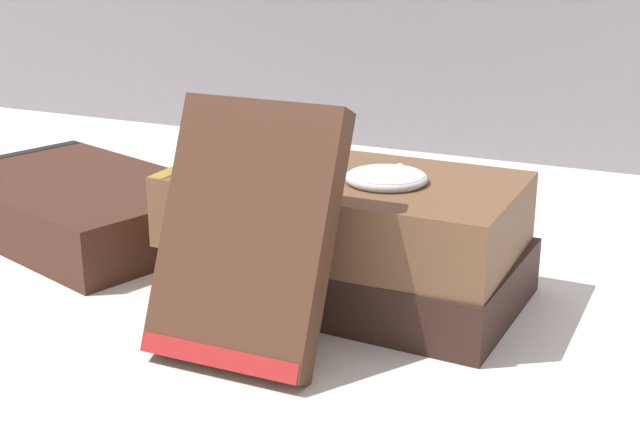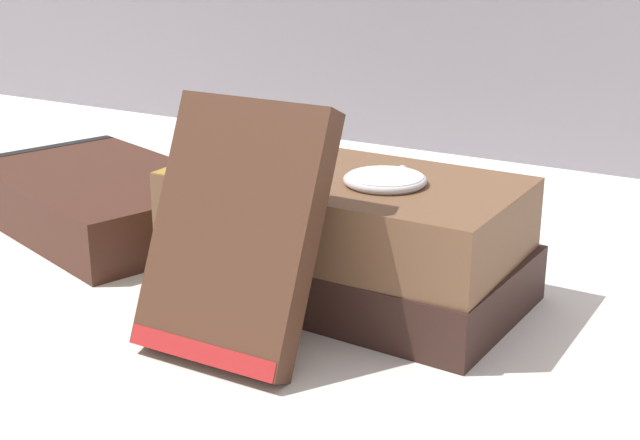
# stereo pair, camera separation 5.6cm
# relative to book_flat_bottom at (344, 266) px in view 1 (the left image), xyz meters

# --- Properties ---
(ground_plane) EXTENTS (3.00, 3.00, 0.00)m
(ground_plane) POSITION_rel_book_flat_bottom_xyz_m (-0.05, -0.04, -0.02)
(ground_plane) COLOR white
(book_flat_bottom) EXTENTS (0.24, 0.15, 0.04)m
(book_flat_bottom) POSITION_rel_book_flat_bottom_xyz_m (0.00, 0.00, 0.00)
(book_flat_bottom) COLOR #331E19
(book_flat_bottom) RESTS_ON ground_plane
(book_flat_top) EXTENTS (0.24, 0.14, 0.05)m
(book_flat_top) POSITION_rel_book_flat_bottom_xyz_m (-0.00, -0.00, 0.04)
(book_flat_top) COLOR brown
(book_flat_top) RESTS_ON book_flat_bottom
(book_side_left) EXTENTS (0.27, 0.22, 0.05)m
(book_side_left) POSITION_rel_book_flat_bottom_xyz_m (-0.26, 0.03, 0.00)
(book_side_left) COLOR #422319
(book_side_left) RESTS_ON ground_plane
(book_leaning_front) EXTENTS (0.11, 0.08, 0.15)m
(book_leaning_front) POSITION_rel_book_flat_bottom_xyz_m (-0.02, -0.11, 0.05)
(book_leaning_front) COLOR #4C2D1E
(book_leaning_front) RESTS_ON ground_plane
(pocket_watch) EXTENTS (0.06, 0.06, 0.01)m
(pocket_watch) POSITION_rel_book_flat_bottom_xyz_m (0.03, -0.01, 0.07)
(pocket_watch) COLOR white
(pocket_watch) RESTS_ON book_flat_top
(reading_glasses) EXTENTS (0.11, 0.05, 0.00)m
(reading_glasses) POSITION_rel_book_flat_bottom_xyz_m (-0.06, 0.17, -0.02)
(reading_glasses) COLOR #4C3828
(reading_glasses) RESTS_ON ground_plane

